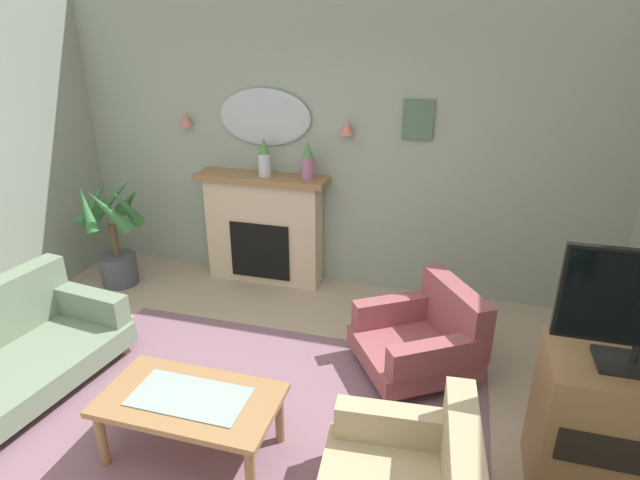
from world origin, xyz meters
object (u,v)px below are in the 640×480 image
object	(u,v)px
coffee_table	(190,404)
tv_cabinet	(612,431)
mantel_vase_right	(264,159)
potted_plant_corner_palm	(114,233)
wall_sconce_left	(185,119)
wall_mirror	(264,117)
armchair_beside_couch	(424,336)
fireplace	(264,230)
wall_sconce_right	(347,127)
mantel_vase_centre	(308,163)
framed_picture	(418,120)

from	to	relation	value
coffee_table	tv_cabinet	world-z (taller)	tv_cabinet
mantel_vase_right	coffee_table	world-z (taller)	mantel_vase_right
potted_plant_corner_palm	mantel_vase_right	bearing A→B (deg)	18.28
coffee_table	mantel_vase_right	bearing A→B (deg)	100.06
mantel_vase_right	wall_sconce_left	size ratio (longest dim) A/B	2.75
wall_mirror	armchair_beside_couch	bearing A→B (deg)	-36.00
fireplace	potted_plant_corner_palm	xyz separation A→B (m)	(-1.45, -0.52, 0.00)
armchair_beside_couch	potted_plant_corner_palm	size ratio (longest dim) A/B	0.99
wall_sconce_left	wall_sconce_right	size ratio (longest dim) A/B	1.00
mantel_vase_centre	framed_picture	bearing A→B (deg)	10.20
wall_sconce_right	mantel_vase_right	bearing A→B (deg)	-171.47
wall_mirror	wall_sconce_left	bearing A→B (deg)	-176.63
framed_picture	armchair_beside_couch	size ratio (longest dim) A/B	0.32
wall_sconce_left	potted_plant_corner_palm	world-z (taller)	wall_sconce_left
coffee_table	armchair_beside_couch	bearing A→B (deg)	44.44
wall_sconce_left	potted_plant_corner_palm	size ratio (longest dim) A/B	0.12
mantel_vase_right	tv_cabinet	world-z (taller)	mantel_vase_right
wall_sconce_right	potted_plant_corner_palm	bearing A→B (deg)	-165.02
wall_sconce_right	wall_sconce_left	bearing A→B (deg)	180.00
mantel_vase_right	tv_cabinet	size ratio (longest dim) A/B	0.43
wall_sconce_right	tv_cabinet	distance (m)	3.21
wall_sconce_left	wall_sconce_right	bearing A→B (deg)	0.00
wall_sconce_right	armchair_beside_couch	distance (m)	2.07
mantel_vase_centre	armchair_beside_couch	bearing A→B (deg)	-41.24
fireplace	wall_sconce_left	size ratio (longest dim) A/B	9.71
wall_sconce_right	potted_plant_corner_palm	world-z (taller)	wall_sconce_right
framed_picture	tv_cabinet	size ratio (longest dim) A/B	0.40
framed_picture	fireplace	bearing A→B (deg)	-174.23
wall_sconce_left	wall_sconce_right	xyz separation A→B (m)	(1.70, 0.00, 0.00)
fireplace	wall_sconce_right	world-z (taller)	wall_sconce_right
mantel_vase_right	framed_picture	distance (m)	1.52
mantel_vase_centre	wall_sconce_left	xyz separation A→B (m)	(-1.35, 0.12, 0.33)
wall_sconce_right	armchair_beside_couch	xyz separation A→B (m)	(0.94, -1.25, -1.35)
wall_mirror	coffee_table	xyz separation A→B (m)	(0.48, -2.59, -1.33)
fireplace	coffee_table	size ratio (longest dim) A/B	1.24
wall_mirror	mantel_vase_right	bearing A→B (deg)	-73.61
wall_sconce_right	armchair_beside_couch	size ratio (longest dim) A/B	0.12
mantel_vase_right	coffee_table	xyz separation A→B (m)	(0.43, -2.42, -0.95)
mantel_vase_centre	wall_sconce_left	size ratio (longest dim) A/B	2.72
wall_mirror	tv_cabinet	distance (m)	3.85
mantel_vase_centre	tv_cabinet	size ratio (longest dim) A/B	0.42
potted_plant_corner_palm	wall_sconce_left	bearing A→B (deg)	45.80
fireplace	wall_sconce_right	distance (m)	1.38
mantel_vase_centre	wall_mirror	xyz separation A→B (m)	(-0.50, 0.17, 0.38)
wall_sconce_left	potted_plant_corner_palm	xyz separation A→B (m)	(-0.60, -0.61, -1.09)
mantel_vase_right	fireplace	bearing A→B (deg)	150.47
armchair_beside_couch	wall_sconce_left	bearing A→B (deg)	154.66
tv_cabinet	potted_plant_corner_palm	world-z (taller)	potted_plant_corner_palm
armchair_beside_couch	tv_cabinet	world-z (taller)	tv_cabinet
coffee_table	armchair_beside_couch	size ratio (longest dim) A/B	0.98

